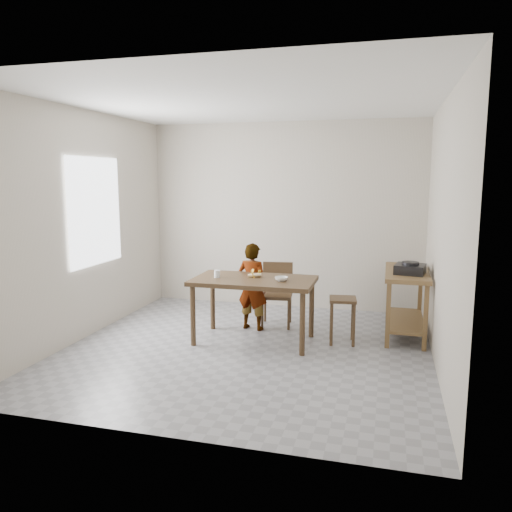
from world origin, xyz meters
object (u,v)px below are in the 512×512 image
(dining_table, at_px, (254,310))
(prep_counter, at_px, (405,303))
(dining_chair, at_px, (277,295))
(stool, at_px, (342,320))
(child, at_px, (252,286))

(dining_table, relative_size, prep_counter, 1.17)
(dining_chair, height_order, stool, dining_chair)
(child, height_order, dining_chair, child)
(dining_table, height_order, prep_counter, prep_counter)
(prep_counter, distance_m, child, 1.88)
(child, bearing_deg, dining_chair, -128.76)
(dining_table, height_order, child, child)
(dining_table, relative_size, dining_chair, 1.73)
(prep_counter, bearing_deg, child, -172.41)
(child, height_order, stool, child)
(child, distance_m, stool, 1.21)
(prep_counter, xyz_separation_m, child, (-1.86, -0.25, 0.15))
(dining_table, relative_size, child, 1.27)
(dining_chair, bearing_deg, stool, -35.73)
(child, xyz_separation_m, stool, (1.15, -0.25, -0.28))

